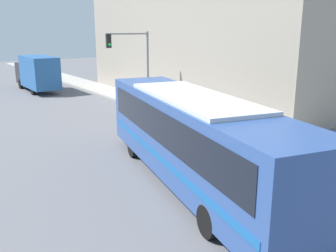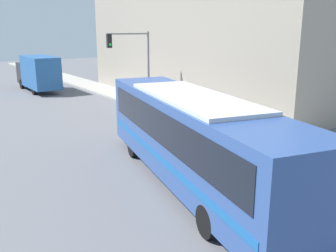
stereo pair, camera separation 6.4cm
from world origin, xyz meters
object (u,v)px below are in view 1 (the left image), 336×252
object	(u,v)px
city_bus	(193,134)
traffic_light_pole	(134,56)
fire_hydrant	(233,127)
delivery_truck	(37,72)
parking_meter	(171,100)

from	to	relation	value
city_bus	traffic_light_pole	world-z (taller)	traffic_light_pole
city_bus	fire_hydrant	size ratio (longest dim) A/B	17.62
fire_hydrant	traffic_light_pole	distance (m)	9.58
delivery_truck	fire_hydrant	distance (m)	21.50
delivery_truck	parking_meter	distance (m)	15.80
delivery_truck	traffic_light_pole	size ratio (longest dim) A/B	1.36
city_bus	parking_meter	size ratio (longest dim) A/B	9.56
delivery_truck	city_bus	bearing A→B (deg)	-93.60
city_bus	delivery_truck	bearing A→B (deg)	99.26
city_bus	fire_hydrant	distance (m)	7.21
city_bus	traffic_light_pole	size ratio (longest dim) A/B	2.39
fire_hydrant	parking_meter	size ratio (longest dim) A/B	0.54
fire_hydrant	traffic_light_pole	world-z (taller)	traffic_light_pole
fire_hydrant	traffic_light_pole	xyz separation A→B (m)	(-0.97, 8.96, 3.27)
delivery_truck	parking_meter	size ratio (longest dim) A/B	5.44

